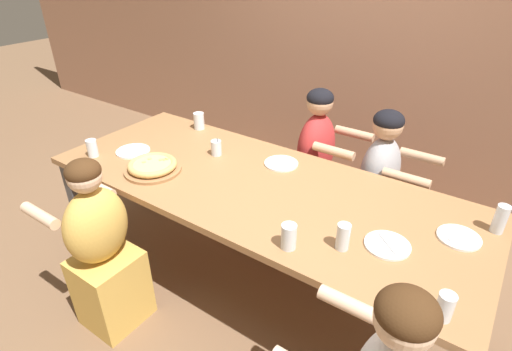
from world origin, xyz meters
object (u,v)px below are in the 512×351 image
empty_plate_b (133,151)px  drinking_glass_f (500,220)px  empty_plate_c (281,163)px  diner_near_midleft (103,255)px  diner_far_center (315,173)px  diner_far_midright (376,195)px  empty_plate_d (387,245)px  drinking_glass_a (289,238)px  drinking_glass_e (199,122)px  drinking_glass_b (343,238)px  empty_plate_a (459,237)px  drinking_glass_c (445,308)px  drinking_glass_d (92,149)px  pizza_board_main (153,166)px  cocktail_glass_blue (216,149)px

empty_plate_b → drinking_glass_f: drinking_glass_f is taller
empty_plate_c → diner_near_midleft: size_ratio=0.20×
diner_far_center → diner_far_midright: size_ratio=1.04×
empty_plate_d → diner_far_midright: diner_far_midright is taller
drinking_glass_a → empty_plate_c: bearing=123.8°
drinking_glass_e → empty_plate_b: bearing=-100.3°
drinking_glass_f → empty_plate_c: bearing=-179.6°
drinking_glass_b → empty_plate_c: bearing=140.8°
empty_plate_a → drinking_glass_e: 1.91m
drinking_glass_c → drinking_glass_d: 2.20m
empty_plate_a → empty_plate_c: same height
diner_far_center → empty_plate_c: bearing=-3.3°
empty_plate_a → diner_far_center: bearing=150.5°
pizza_board_main → empty_plate_b: (-0.31, 0.10, -0.02)m
drinking_glass_c → drinking_glass_b: bearing=161.8°
diner_near_midleft → drinking_glass_d: bearing=53.5°
pizza_board_main → drinking_glass_f: bearing=16.3°
cocktail_glass_blue → drinking_glass_a: cocktail_glass_blue is taller
empty_plate_d → drinking_glass_d: drinking_glass_d is taller
cocktail_glass_blue → drinking_glass_e: cocktail_glass_blue is taller
empty_plate_a → diner_near_midleft: 1.85m
empty_plate_b → empty_plate_c: bearing=24.6°
drinking_glass_e → diner_far_center: (0.84, 0.31, -0.31)m
pizza_board_main → diner_far_midright: size_ratio=0.31×
drinking_glass_e → diner_far_midright: size_ratio=0.11×
empty_plate_d → diner_far_midright: size_ratio=0.19×
empty_plate_d → drinking_glass_c: 0.42m
cocktail_glass_blue → diner_far_center: diner_far_center is taller
pizza_board_main → empty_plate_d: (1.42, 0.12, -0.02)m
pizza_board_main → diner_near_midleft: size_ratio=0.32×
pizza_board_main → cocktail_glass_blue: (0.18, 0.39, 0.01)m
empty_plate_c → cocktail_glass_blue: (-0.42, -0.13, 0.04)m
drinking_glass_a → diner_near_midleft: size_ratio=0.11×
pizza_board_main → diner_near_midleft: diner_near_midleft is taller
cocktail_glass_blue → drinking_glass_c: 1.64m
empty_plate_b → drinking_glass_b: drinking_glass_b is taller
drinking_glass_a → empty_plate_d: bearing=35.6°
empty_plate_b → drinking_glass_d: drinking_glass_d is taller
drinking_glass_b → drinking_glass_f: drinking_glass_f is taller
empty_plate_d → drinking_glass_b: bearing=-141.9°
drinking_glass_e → drinking_glass_f: bearing=-3.5°
pizza_board_main → empty_plate_b: size_ratio=1.55×
empty_plate_d → diner_far_midright: (-0.32, 0.84, -0.28)m
drinking_glass_e → empty_plate_d: bearing=-18.1°
pizza_board_main → diner_far_midright: (1.10, 0.97, -0.31)m
drinking_glass_a → drinking_glass_c: drinking_glass_a is taller
empty_plate_d → drinking_glass_f: drinking_glass_f is taller
drinking_glass_c → empty_plate_c: bearing=148.5°
cocktail_glass_blue → diner_near_midleft: bearing=-97.6°
drinking_glass_c → drinking_glass_f: 0.70m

